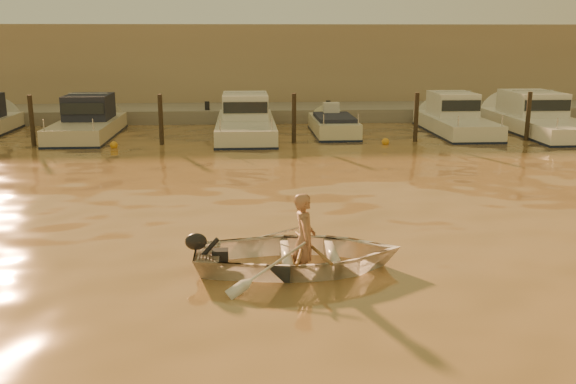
{
  "coord_description": "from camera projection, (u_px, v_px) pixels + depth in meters",
  "views": [
    {
      "loc": [
        -2.23,
        -11.84,
        4.33
      ],
      "look_at": [
        -1.23,
        2.54,
        0.75
      ],
      "focal_mm": 40.0,
      "sensor_mm": 36.0,
      "label": 1
    }
  ],
  "objects": [
    {
      "name": "moored_boat_4",
      "position": [
        456.0,
        119.0,
        28.49
      ],
      "size": [
        2.24,
        6.92,
        1.75
      ],
      "primitive_type": null,
      "color": "silver",
      "rests_on": "ground_plane"
    },
    {
      "name": "moored_boat_1",
      "position": [
        87.0,
        122.0,
        27.39
      ],
      "size": [
        2.31,
        6.85,
        1.75
      ],
      "primitive_type": null,
      "color": "beige",
      "rests_on": "ground_plane"
    },
    {
      "name": "moored_boat_2",
      "position": [
        246.0,
        121.0,
        27.85
      ],
      "size": [
        2.45,
        8.14,
        1.75
      ],
      "primitive_type": null,
      "color": "silver",
      "rests_on": "ground_plane"
    },
    {
      "name": "piling_3",
      "position": [
        416.0,
        120.0,
        26.13
      ],
      "size": [
        0.18,
        0.18,
        2.2
      ],
      "primitive_type": "cylinder",
      "color": "#2D2319",
      "rests_on": "ground_plane"
    },
    {
      "name": "dinghy",
      "position": [
        299.0,
        254.0,
        12.06
      ],
      "size": [
        3.92,
        2.8,
        0.81
      ],
      "primitive_type": "imported",
      "rotation": [
        0.0,
        0.0,
        1.57
      ],
      "color": "silver",
      "rests_on": "ground_plane"
    },
    {
      "name": "quay",
      "position": [
        286.0,
        116.0,
        33.44
      ],
      "size": [
        52.0,
        4.0,
        1.0
      ],
      "primitive_type": "cube",
      "color": "gray",
      "rests_on": "ground_plane"
    },
    {
      "name": "waterfront_building",
      "position": [
        280.0,
        67.0,
        38.22
      ],
      "size": [
        46.0,
        7.0,
        4.8
      ],
      "primitive_type": "cube",
      "color": "#9E8466",
      "rests_on": "quay"
    },
    {
      "name": "person",
      "position": [
        304.0,
        239.0,
        12.0
      ],
      "size": [
        0.42,
        0.64,
        1.76
      ],
      "primitive_type": "imported",
      "rotation": [
        0.0,
        0.0,
        1.57
      ],
      "color": "#9E6E4F",
      "rests_on": "dinghy"
    },
    {
      "name": "piling_0",
      "position": [
        32.0,
        123.0,
        25.09
      ],
      "size": [
        0.18,
        0.18,
        2.2
      ],
      "primitive_type": "cylinder",
      "color": "#2D2319",
      "rests_on": "ground_plane"
    },
    {
      "name": "fender_b",
      "position": [
        114.0,
        145.0,
        24.91
      ],
      "size": [
        0.3,
        0.3,
        0.3
      ],
      "primitive_type": "sphere",
      "color": "orange",
      "rests_on": "ground_plane"
    },
    {
      "name": "fender_d",
      "position": [
        385.0,
        142.0,
        25.68
      ],
      "size": [
        0.3,
        0.3,
        0.3
      ],
      "primitive_type": "sphere",
      "color": "orange",
      "rests_on": "ground_plane"
    },
    {
      "name": "outboard_motor",
      "position": [
        219.0,
        256.0,
        11.96
      ],
      "size": [
        0.9,
        0.4,
        0.7
      ],
      "primitive_type": null,
      "rotation": [
        0.0,
        0.0,
        0.0
      ],
      "color": "black",
      "rests_on": "dinghy"
    },
    {
      "name": "fender_e",
      "position": [
        499.0,
        140.0,
        26.16
      ],
      "size": [
        0.3,
        0.3,
        0.3
      ],
      "primitive_type": "sphere",
      "color": "silver",
      "rests_on": "ground_plane"
    },
    {
      "name": "moored_boat_5",
      "position": [
        539.0,
        118.0,
        28.74
      ],
      "size": [
        2.69,
        8.87,
        1.75
      ],
      "primitive_type": null,
      "color": "white",
      "rests_on": "ground_plane"
    },
    {
      "name": "piling_2",
      "position": [
        294.0,
        121.0,
        25.79
      ],
      "size": [
        0.18,
        0.18,
        2.2
      ],
      "primitive_type": "cylinder",
      "color": "#2D2319",
      "rests_on": "ground_plane"
    },
    {
      "name": "piling_1",
      "position": [
        161.0,
        122.0,
        25.43
      ],
      "size": [
        0.18,
        0.18,
        2.2
      ],
      "primitive_type": "cylinder",
      "color": "#2D2319",
      "rests_on": "ground_plane"
    },
    {
      "name": "moored_boat_3",
      "position": [
        333.0,
        129.0,
        28.21
      ],
      "size": [
        1.77,
        5.23,
        0.95
      ],
      "primitive_type": null,
      "color": "beige",
      "rests_on": "ground_plane"
    },
    {
      "name": "ground_plane",
      "position": [
        359.0,
        259.0,
        12.66
      ],
      "size": [
        160.0,
        160.0,
        0.0
      ],
      "primitive_type": "plane",
      "color": "olive",
      "rests_on": "ground"
    },
    {
      "name": "oar_starboard",
      "position": [
        302.0,
        247.0,
        12.03
      ],
      "size": [
        0.42,
        2.08,
        0.13
      ],
      "primitive_type": "cylinder",
      "rotation": [
        1.54,
        0.0,
        -0.17
      ],
      "color": "brown",
      "rests_on": "dinghy"
    },
    {
      "name": "oar_port",
      "position": [
        312.0,
        247.0,
        12.05
      ],
      "size": [
        0.5,
        2.07,
        0.13
      ],
      "primitive_type": "cylinder",
      "rotation": [
        1.54,
        0.0,
        0.21
      ],
      "color": "brown",
      "rests_on": "dinghy"
    },
    {
      "name": "fender_c",
      "position": [
        267.0,
        146.0,
        24.74
      ],
      "size": [
        0.3,
        0.3,
        0.3
      ],
      "primitive_type": "sphere",
      "color": "silver",
      "rests_on": "ground_plane"
    },
    {
      "name": "piling_4",
      "position": [
        528.0,
        119.0,
        26.45
      ],
      "size": [
        0.18,
        0.18,
        2.2
      ],
      "primitive_type": "cylinder",
      "color": "#2D2319",
      "rests_on": "ground_plane"
    }
  ]
}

